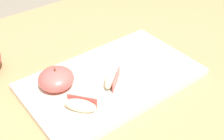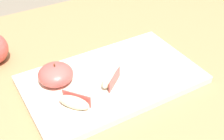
{
  "view_description": "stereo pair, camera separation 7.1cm",
  "coord_description": "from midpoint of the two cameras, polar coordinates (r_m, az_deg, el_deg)",
  "views": [
    {
      "loc": [
        -0.32,
        -0.45,
        1.21
      ],
      "look_at": [
        0.03,
        -0.01,
        0.77
      ],
      "focal_mm": 47.83,
      "sensor_mm": 36.0,
      "label": 1
    },
    {
      "loc": [
        -0.26,
        -0.49,
        1.21
      ],
      "look_at": [
        0.03,
        -0.01,
        0.77
      ],
      "focal_mm": 47.83,
      "sensor_mm": 36.0,
      "label": 2
    }
  ],
  "objects": [
    {
      "name": "dining_table",
      "position": [
        0.79,
        0.54,
        -8.03
      ],
      "size": [
        1.32,
        0.97,
        0.73
      ],
      "color": "#9E754C",
      "rests_on": "ground_plane"
    },
    {
      "name": "apple_half_skin_up",
      "position": [
        0.7,
        -7.88,
        -0.93
      ],
      "size": [
        0.08,
        0.08,
        0.05
      ],
      "color": "#D14C47",
      "rests_on": "cutting_board"
    },
    {
      "name": "apple_wedge_right",
      "position": [
        0.64,
        -4.05,
        -6.29
      ],
      "size": [
        0.06,
        0.07,
        0.03
      ],
      "color": "beige",
      "rests_on": "cutting_board"
    },
    {
      "name": "apple_wedge_near_knife",
      "position": [
        0.7,
        2.54,
        -1.7
      ],
      "size": [
        0.07,
        0.06,
        0.03
      ],
      "color": "beige",
      "rests_on": "cutting_board"
    },
    {
      "name": "cutting_board",
      "position": [
        0.73,
        2.79,
        -1.9
      ],
      "size": [
        0.42,
        0.25,
        0.02
      ],
      "color": "beige",
      "rests_on": "dining_table"
    }
  ]
}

